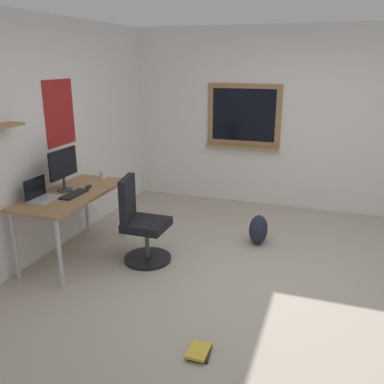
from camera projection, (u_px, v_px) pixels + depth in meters
ground_plane at (257, 281)px, 4.20m from camera, size 5.20×5.20×0.00m
wall_back at (41, 139)px, 4.58m from camera, size 5.00×0.30×2.60m
wall_right at (292, 120)px, 6.02m from camera, size 0.22×5.00×2.60m
desk at (72, 199)px, 4.56m from camera, size 1.40×0.65×0.75m
office_chair at (141, 226)px, 4.53m from camera, size 0.52×0.53×0.95m
laptop at (41, 195)px, 4.28m from camera, size 0.31×0.21×0.23m
monitor_primary at (63, 167)px, 4.52m from camera, size 0.46×0.17×0.46m
keyboard at (74, 194)px, 4.44m from camera, size 0.37×0.13×0.02m
computer_mouse at (89, 186)px, 4.69m from camera, size 0.10×0.06×0.03m
coffee_mug at (103, 175)px, 5.05m from camera, size 0.08×0.08×0.09m
backpack at (258, 229)px, 5.03m from camera, size 0.32×0.22×0.35m
book_stack_on_floor at (199, 351)px, 3.16m from camera, size 0.23×0.17×0.05m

